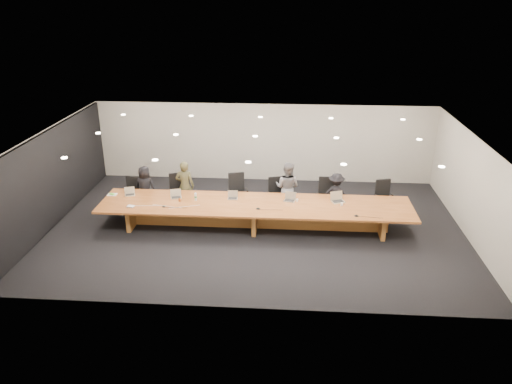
# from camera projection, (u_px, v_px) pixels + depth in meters

# --- Properties ---
(ground) EXTENTS (12.00, 12.00, 0.00)m
(ground) POSITION_uv_depth(u_px,v_px,m) (255.00, 227.00, 14.65)
(ground) COLOR black
(ground) RESTS_ON ground
(back_wall) EXTENTS (12.00, 0.02, 2.80)m
(back_wall) POSITION_uv_depth(u_px,v_px,m) (264.00, 143.00, 17.82)
(back_wall) COLOR silver
(back_wall) RESTS_ON ground
(left_wall_panel) EXTENTS (0.08, 7.84, 2.74)m
(left_wall_panel) POSITION_uv_depth(u_px,v_px,m) (52.00, 178.00, 14.54)
(left_wall_panel) COLOR black
(left_wall_panel) RESTS_ON ground
(conference_table) EXTENTS (9.00, 1.80, 0.75)m
(conference_table) POSITION_uv_depth(u_px,v_px,m) (255.00, 211.00, 14.46)
(conference_table) COLOR brown
(conference_table) RESTS_ON ground
(chair_far_left) EXTENTS (0.62, 0.62, 1.02)m
(chair_far_left) POSITION_uv_depth(u_px,v_px,m) (130.00, 193.00, 15.80)
(chair_far_left) COLOR black
(chair_far_left) RESTS_ON ground
(chair_left) EXTENTS (0.75, 0.75, 1.16)m
(chair_left) POSITION_uv_depth(u_px,v_px,m) (178.00, 192.00, 15.68)
(chair_left) COLOR black
(chair_left) RESTS_ON ground
(chair_mid_left) EXTENTS (0.75, 0.75, 1.20)m
(chair_mid_left) POSITION_uv_depth(u_px,v_px,m) (238.00, 192.00, 15.58)
(chair_mid_left) COLOR black
(chair_mid_left) RESTS_ON ground
(chair_mid_right) EXTENTS (0.68, 0.68, 1.09)m
(chair_mid_right) POSITION_uv_depth(u_px,v_px,m) (277.00, 195.00, 15.53)
(chair_mid_right) COLOR black
(chair_mid_right) RESTS_ON ground
(chair_right) EXTENTS (0.60, 0.60, 1.15)m
(chair_right) POSITION_uv_depth(u_px,v_px,m) (327.00, 196.00, 15.37)
(chair_right) COLOR black
(chair_right) RESTS_ON ground
(chair_far_right) EXTENTS (0.71, 0.71, 1.12)m
(chair_far_right) POSITION_uv_depth(u_px,v_px,m) (385.00, 198.00, 15.25)
(chair_far_right) COLOR black
(chair_far_right) RESTS_ON ground
(person_a) EXTENTS (0.72, 0.51, 1.40)m
(person_a) POSITION_uv_depth(u_px,v_px,m) (145.00, 187.00, 15.71)
(person_a) COLOR black
(person_a) RESTS_ON ground
(person_b) EXTENTS (0.59, 0.39, 1.61)m
(person_b) POSITION_uv_depth(u_px,v_px,m) (185.00, 186.00, 15.54)
(person_b) COLOR #39371F
(person_b) RESTS_ON ground
(person_c) EXTENTS (0.95, 0.85, 1.62)m
(person_c) POSITION_uv_depth(u_px,v_px,m) (287.00, 187.00, 15.41)
(person_c) COLOR #5D5C5F
(person_c) RESTS_ON ground
(person_d) EXTENTS (0.92, 0.60, 1.34)m
(person_d) POSITION_uv_depth(u_px,v_px,m) (336.00, 194.00, 15.28)
(person_d) COLOR black
(person_d) RESTS_ON ground
(laptop_a) EXTENTS (0.35, 0.30, 0.23)m
(laptop_a) POSITION_uv_depth(u_px,v_px,m) (130.00, 192.00, 14.94)
(laptop_a) COLOR beige
(laptop_a) RESTS_ON conference_table
(laptop_b) EXTENTS (0.37, 0.31, 0.25)m
(laptop_b) POSITION_uv_depth(u_px,v_px,m) (176.00, 194.00, 14.74)
(laptop_b) COLOR #C0B192
(laptop_b) RESTS_ON conference_table
(laptop_c) EXTENTS (0.30, 0.23, 0.23)m
(laptop_c) POSITION_uv_depth(u_px,v_px,m) (233.00, 195.00, 14.68)
(laptop_c) COLOR tan
(laptop_c) RESTS_ON conference_table
(laptop_d) EXTENTS (0.37, 0.31, 0.26)m
(laptop_d) POSITION_uv_depth(u_px,v_px,m) (290.00, 197.00, 14.52)
(laptop_d) COLOR tan
(laptop_d) RESTS_ON conference_table
(laptop_e) EXTENTS (0.44, 0.38, 0.29)m
(laptop_e) POSITION_uv_depth(u_px,v_px,m) (338.00, 197.00, 14.45)
(laptop_e) COLOR beige
(laptop_e) RESTS_ON conference_table
(water_bottle) EXTENTS (0.08, 0.08, 0.22)m
(water_bottle) POSITION_uv_depth(u_px,v_px,m) (196.00, 197.00, 14.57)
(water_bottle) COLOR #B4C5C2
(water_bottle) RESTS_ON conference_table
(amber_mug) EXTENTS (0.08, 0.08, 0.09)m
(amber_mug) POSITION_uv_depth(u_px,v_px,m) (180.00, 200.00, 14.53)
(amber_mug) COLOR brown
(amber_mug) RESTS_ON conference_table
(paper_cup_near) EXTENTS (0.07, 0.07, 0.08)m
(paper_cup_near) POSITION_uv_depth(u_px,v_px,m) (297.00, 200.00, 14.52)
(paper_cup_near) COLOR silver
(paper_cup_near) RESTS_ON conference_table
(paper_cup_far) EXTENTS (0.09, 0.09, 0.09)m
(paper_cup_far) POSITION_uv_depth(u_px,v_px,m) (342.00, 204.00, 14.24)
(paper_cup_far) COLOR white
(paper_cup_far) RESTS_ON conference_table
(notepad) EXTENTS (0.28, 0.23, 0.02)m
(notepad) POSITION_uv_depth(u_px,v_px,m) (112.00, 195.00, 15.01)
(notepad) COLOR white
(notepad) RESTS_ON conference_table
(lime_gadget) EXTENTS (0.17, 0.14, 0.02)m
(lime_gadget) POSITION_uv_depth(u_px,v_px,m) (112.00, 194.00, 14.99)
(lime_gadget) COLOR green
(lime_gadget) RESTS_ON notepad
(av_box) EXTENTS (0.23, 0.19, 0.03)m
(av_box) POSITION_uv_depth(u_px,v_px,m) (131.00, 206.00, 14.17)
(av_box) COLOR #9E9DA2
(av_box) RESTS_ON conference_table
(mic_left) EXTENTS (0.12, 0.12, 0.03)m
(mic_left) POSITION_uv_depth(u_px,v_px,m) (164.00, 206.00, 14.18)
(mic_left) COLOR black
(mic_left) RESTS_ON conference_table
(mic_center) EXTENTS (0.15, 0.15, 0.03)m
(mic_center) POSITION_uv_depth(u_px,v_px,m) (258.00, 208.00, 14.05)
(mic_center) COLOR black
(mic_center) RESTS_ON conference_table
(mic_right) EXTENTS (0.14, 0.14, 0.03)m
(mic_right) POSITION_uv_depth(u_px,v_px,m) (356.00, 215.00, 13.60)
(mic_right) COLOR black
(mic_right) RESTS_ON conference_table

